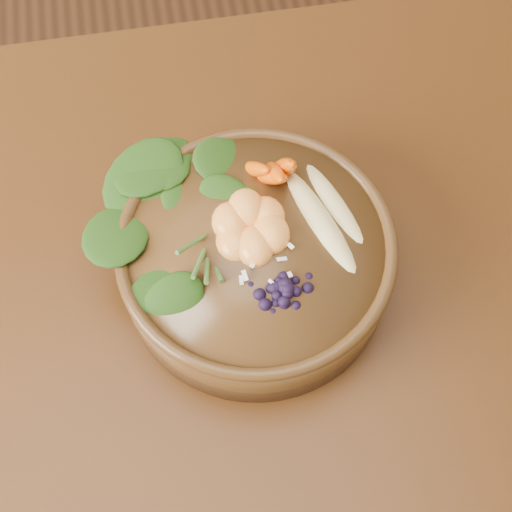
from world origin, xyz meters
TOP-DOWN VIEW (x-y plane):
  - ground at (0.00, 0.00)m, footprint 4.00×4.00m
  - dining_table at (0.00, 0.00)m, footprint 1.60×0.90m
  - stoneware_bowl at (0.19, 0.07)m, footprint 0.34×0.34m
  - kale_heap at (0.14, 0.11)m, footprint 0.22×0.21m
  - carrot_cluster at (0.22, 0.15)m, footprint 0.07×0.07m
  - banana_halves at (0.27, 0.09)m, footprint 0.09×0.16m
  - mandarin_cluster at (0.19, 0.09)m, footprint 0.10×0.11m
  - blueberry_pile at (0.21, 0.01)m, footprint 0.15×0.13m
  - coconut_flakes at (0.20, 0.05)m, footprint 0.10×0.09m

SIDE VIEW (x-z plane):
  - ground at x=0.00m, z-range 0.00..0.00m
  - dining_table at x=0.00m, z-range 0.28..1.03m
  - stoneware_bowl at x=0.19m, z-range 0.75..0.83m
  - coconut_flakes at x=0.20m, z-range 0.83..0.83m
  - banana_halves at x=0.27m, z-range 0.83..0.85m
  - mandarin_cluster at x=0.19m, z-range 0.83..0.86m
  - blueberry_pile at x=0.21m, z-range 0.83..0.86m
  - kale_heap at x=0.14m, z-range 0.83..0.87m
  - carrot_cluster at x=0.22m, z-range 0.83..0.90m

